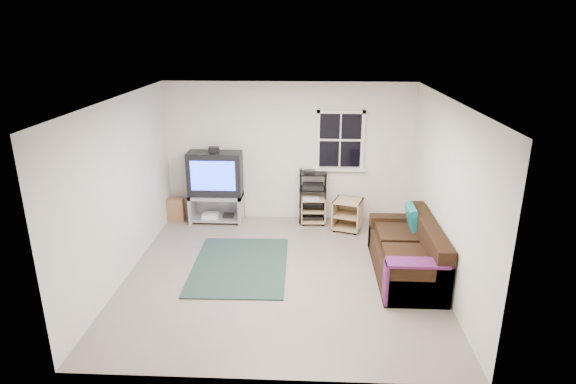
{
  "coord_description": "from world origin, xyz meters",
  "views": [
    {
      "loc": [
        0.4,
        -6.43,
        3.51
      ],
      "look_at": [
        0.08,
        0.4,
        1.17
      ],
      "focal_mm": 30.0,
      "sensor_mm": 36.0,
      "label": 1
    }
  ],
  "objects_px": {
    "av_rack": "(313,200)",
    "side_table_right": "(313,207)",
    "tv_unit": "(215,181)",
    "sofa": "(408,255)",
    "side_table_left": "(348,213)"
  },
  "relations": [
    {
      "from": "tv_unit",
      "to": "side_table_right",
      "type": "relative_size",
      "value": 2.78
    },
    {
      "from": "tv_unit",
      "to": "sofa",
      "type": "distance_m",
      "value": 3.8
    },
    {
      "from": "side_table_right",
      "to": "sofa",
      "type": "height_order",
      "value": "sofa"
    },
    {
      "from": "tv_unit",
      "to": "side_table_left",
      "type": "xyz_separation_m",
      "value": [
        2.46,
        -0.26,
        -0.49
      ]
    },
    {
      "from": "side_table_right",
      "to": "tv_unit",
      "type": "bearing_deg",
      "value": -178.55
    },
    {
      "from": "side_table_left",
      "to": "side_table_right",
      "type": "distance_m",
      "value": 0.71
    },
    {
      "from": "av_rack",
      "to": "tv_unit",
      "type": "bearing_deg",
      "value": -177.89
    },
    {
      "from": "av_rack",
      "to": "sofa",
      "type": "relative_size",
      "value": 0.51
    },
    {
      "from": "av_rack",
      "to": "side_table_right",
      "type": "height_order",
      "value": "av_rack"
    },
    {
      "from": "side_table_left",
      "to": "side_table_right",
      "type": "bearing_deg",
      "value": 154.65
    },
    {
      "from": "side_table_left",
      "to": "sofa",
      "type": "xyz_separation_m",
      "value": [
        0.77,
        -1.68,
        0.01
      ]
    },
    {
      "from": "tv_unit",
      "to": "side_table_left",
      "type": "distance_m",
      "value": 2.53
    },
    {
      "from": "av_rack",
      "to": "side_table_right",
      "type": "bearing_deg",
      "value": -77.52
    },
    {
      "from": "tv_unit",
      "to": "av_rack",
      "type": "height_order",
      "value": "tv_unit"
    },
    {
      "from": "tv_unit",
      "to": "side_table_right",
      "type": "xyz_separation_m",
      "value": [
        1.82,
        0.05,
        -0.51
      ]
    }
  ]
}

